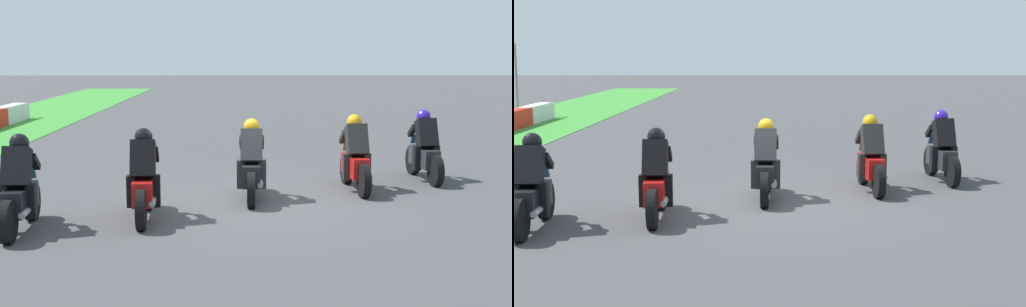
# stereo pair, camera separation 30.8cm
# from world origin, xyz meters

# --- Properties ---
(ground_plane) EXTENTS (120.00, 120.00, 0.00)m
(ground_plane) POSITION_xyz_m (0.00, 0.00, 0.00)
(ground_plane) COLOR #424245
(rider_lane_a) EXTENTS (2.04, 0.56, 1.51)m
(rider_lane_a) POSITION_xyz_m (2.08, -3.57, 0.62)
(rider_lane_a) COLOR black
(rider_lane_a) RESTS_ON ground_plane
(rider_lane_b) EXTENTS (2.04, 0.56, 1.51)m
(rider_lane_b) POSITION_xyz_m (1.01, -1.92, 0.62)
(rider_lane_b) COLOR black
(rider_lane_b) RESTS_ON ground_plane
(rider_lane_c) EXTENTS (2.04, 0.54, 1.51)m
(rider_lane_c) POSITION_xyz_m (0.21, 0.13, 0.62)
(rider_lane_c) COLOR black
(rider_lane_c) RESTS_ON ground_plane
(rider_lane_d) EXTENTS (2.04, 0.55, 1.51)m
(rider_lane_d) POSITION_xyz_m (-1.30, 1.92, 0.62)
(rider_lane_d) COLOR black
(rider_lane_d) RESTS_ON ground_plane
(rider_lane_e) EXTENTS (2.04, 0.55, 1.51)m
(rider_lane_e) POSITION_xyz_m (-2.02, 3.72, 0.62)
(rider_lane_e) COLOR black
(rider_lane_e) RESTS_ON ground_plane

